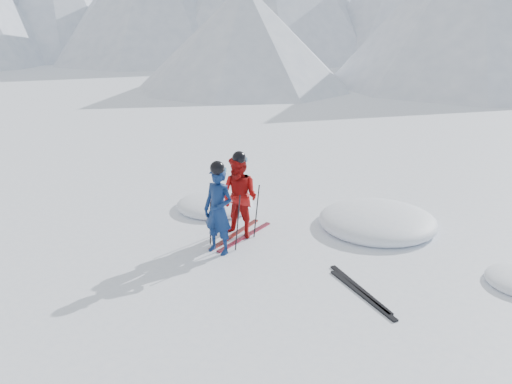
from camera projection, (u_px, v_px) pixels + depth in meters
The scene contains 12 objects.
ground at pixel (342, 286), 8.81m from camera, with size 160.00×160.00×0.00m, color white.
skier_blue at pixel (218, 211), 9.76m from camera, with size 0.60×0.39×1.64m, color navy.
skier_red at pixel (239, 197), 10.46m from camera, with size 0.79×0.62×1.63m, color #AB0F0D.
pole_blue_left at pixel (210, 219), 10.12m from camera, with size 0.02×0.02×1.09m, color black.
pole_blue_right at pixel (238, 223), 9.92m from camera, with size 0.02×0.02×1.09m, color black.
pole_red_left at pixel (234, 204), 10.90m from camera, with size 0.02×0.02×1.08m, color black.
pole_red_right at pixel (257, 211), 10.51m from camera, with size 0.02×0.02×1.08m, color black.
ski_worn_left at pixel (235, 234), 10.78m from camera, with size 0.09×1.70×0.03m, color black.
ski_worn_right at pixel (245, 237), 10.65m from camera, with size 0.09×1.70×0.03m, color black.
ski_loose_a at pixel (359, 289), 8.69m from camera, with size 0.09×1.70×0.03m, color black.
ski_loose_b at pixel (362, 294), 8.52m from camera, with size 0.09×1.70×0.03m, color black.
snow_lumps at pixel (345, 226), 11.23m from camera, with size 7.86×3.04×0.53m.
Camera 1 is at (3.06, -7.35, 4.31)m, focal length 38.00 mm.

